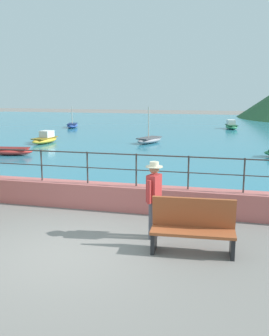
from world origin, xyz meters
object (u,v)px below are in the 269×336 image
at_px(bench_far, 193,226).
at_px(person_walking, 154,196).
at_px(boat_5, 72,125).
at_px(boat_2, 10,151).
at_px(boat_4, 45,139).
at_px(boat_0, 231,126).
at_px(boat_3, 149,140).

xyz_separation_m(bench_far, person_walking, (-0.93, 0.58, 0.42)).
bearing_deg(bench_far, boat_5, 118.22).
height_order(bench_far, person_walking, person_walking).
xyz_separation_m(boat_2, boat_4, (-0.38, 4.56, 0.07)).
bearing_deg(person_walking, boat_4, 125.12).
bearing_deg(boat_0, boat_5, -170.75).
distance_m(bench_far, person_walking, 1.18).
bearing_deg(bench_far, boat_4, 126.51).
relative_size(bench_far, boat_0, 0.71).
bearing_deg(person_walking, boat_3, 102.53).
bearing_deg(boat_2, boat_4, 94.79).
bearing_deg(person_walking, bench_far, -31.71).
xyz_separation_m(person_walking, boat_5, (-12.25, 23.99, -0.72)).
distance_m(person_walking, boat_5, 26.94).
xyz_separation_m(bench_far, boat_3, (-4.36, 16.02, -0.30)).
bearing_deg(bench_far, person_walking, 148.29).
xyz_separation_m(bench_far, boat_0, (0.50, 26.79, -0.23)).
xyz_separation_m(person_walking, boat_0, (1.43, 26.21, -0.65)).
bearing_deg(boat_3, boat_5, 135.89).
bearing_deg(boat_2, boat_3, 46.38).
height_order(bench_far, boat_3, boat_3).
relative_size(person_walking, boat_4, 0.73).
xyz_separation_m(person_walking, boat_4, (-9.71, 13.81, -0.65)).
xyz_separation_m(boat_0, boat_4, (-11.14, -12.41, 0.00)).
bearing_deg(boat_4, boat_0, 48.07).
distance_m(boat_4, boat_5, 10.49).
xyz_separation_m(boat_2, boat_5, (-2.92, 14.74, 0.01)).
relative_size(boat_2, boat_4, 1.01).
distance_m(person_walking, boat_4, 16.89).
bearing_deg(person_walking, boat_0, 86.87).
height_order(bench_far, boat_0, bench_far).
xyz_separation_m(bench_far, boat_4, (-10.65, 14.38, -0.23)).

